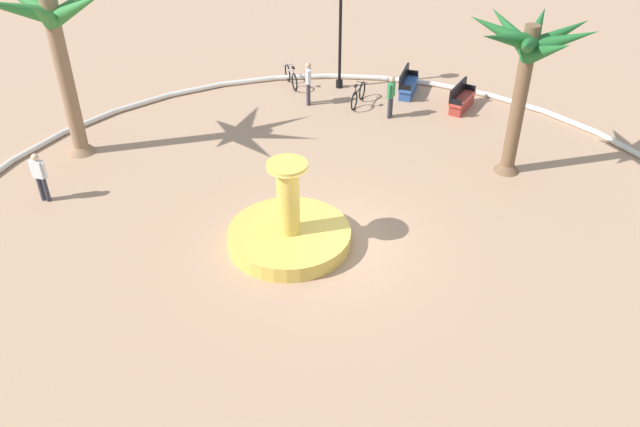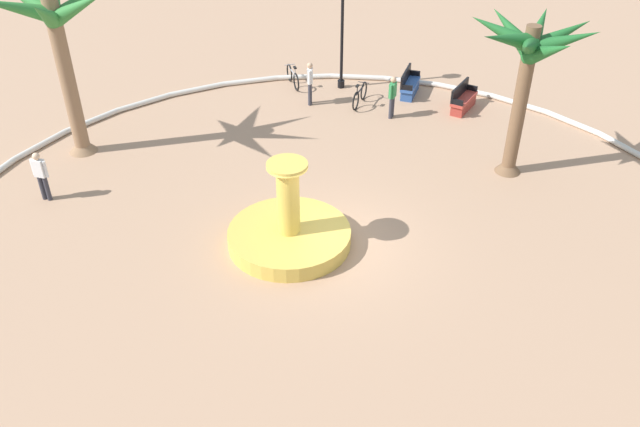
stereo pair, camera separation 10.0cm
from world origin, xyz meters
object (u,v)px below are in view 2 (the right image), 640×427
object	(u,v)px
palm_tree_by_curb	(529,56)
bench_southeast	(463,101)
bicycle_red_frame	(360,95)
person_pedestrian_stroll	(41,174)
palm_tree_near_fountain	(56,31)
lamppost	(342,22)
fountain	(289,233)
person_cyclist_helmet	(310,81)
person_cyclist_photo	(392,95)
bicycle_by_lamppost	(293,77)
bench_east	(409,86)

from	to	relation	value
palm_tree_by_curb	bench_southeast	distance (m)	5.87
bicycle_red_frame	person_pedestrian_stroll	size ratio (longest dim) A/B	1.07
palm_tree_near_fountain	lamppost	world-z (taller)	palm_tree_near_fountain
fountain	person_pedestrian_stroll	size ratio (longest dim) A/B	2.11
fountain	person_cyclist_helmet	distance (m)	8.98
palm_tree_near_fountain	person_cyclist_photo	size ratio (longest dim) A/B	3.62
palm_tree_by_curb	person_cyclist_photo	world-z (taller)	palm_tree_by_curb
bicycle_by_lamppost	bicycle_red_frame	bearing A→B (deg)	168.83
person_pedestrian_stroll	bench_east	bearing A→B (deg)	-124.40
lamppost	person_cyclist_helmet	size ratio (longest dim) A/B	2.72
palm_tree_by_curb	bench_southeast	size ratio (longest dim) A/B	3.08
fountain	bicycle_red_frame	size ratio (longest dim) A/B	1.97
lamppost	person_pedestrian_stroll	distance (m)	12.49
palm_tree_by_curb	bicycle_by_lamppost	distance (m)	10.55
fountain	bench_east	size ratio (longest dim) A/B	2.08
palm_tree_by_curb	person_pedestrian_stroll	xyz separation A→B (m)	(12.65, 7.13, -3.03)
bench_east	person_pedestrian_stroll	bearing A→B (deg)	55.60
person_cyclist_helmet	person_cyclist_photo	world-z (taller)	person_cyclist_helmet
lamppost	person_pedestrian_stroll	xyz separation A→B (m)	(5.21, 11.21, -1.78)
fountain	person_cyclist_photo	bearing A→B (deg)	-91.19
person_cyclist_helmet	person_pedestrian_stroll	world-z (taller)	person_cyclist_helmet
fountain	bench_east	world-z (taller)	fountain
person_cyclist_helmet	person_pedestrian_stroll	bearing A→B (deg)	63.19
bench_east	lamppost	world-z (taller)	lamppost
lamppost	bicycle_red_frame	xyz separation A→B (m)	(-1.25, 1.23, -2.30)
fountain	person_cyclist_helmet	xyz separation A→B (m)	(3.07, -8.42, 0.60)
palm_tree_near_fountain	palm_tree_by_curb	distance (m)	14.27
bench_east	person_pedestrian_stroll	world-z (taller)	person_pedestrian_stroll
palm_tree_near_fountain	bench_east	distance (m)	13.10
fountain	person_cyclist_photo	xyz separation A→B (m)	(-0.18, -8.56, 0.55)
fountain	bench_southeast	bearing A→B (deg)	-103.58
bench_southeast	person_pedestrian_stroll	world-z (taller)	person_pedestrian_stroll
palm_tree_near_fountain	bench_southeast	xyz separation A→B (m)	(-11.19, -8.25, -3.86)
palm_tree_near_fountain	lamppost	bearing A→B (deg)	-126.45
person_pedestrian_stroll	lamppost	bearing A→B (deg)	-114.94
bench_east	person_cyclist_photo	bearing A→B (deg)	89.24
palm_tree_near_fountain	bench_east	bearing A→B (deg)	-135.47
person_cyclist_helmet	bicycle_by_lamppost	bearing A→B (deg)	-44.55
bench_southeast	bicycle_by_lamppost	xyz separation A→B (m)	(6.89, 0.50, 0.04)
bench_southeast	person_cyclist_helmet	distance (m)	5.86
palm_tree_near_fountain	person_cyclist_helmet	world-z (taller)	palm_tree_near_fountain
bench_southeast	person_cyclist_helmet	bearing A→B (deg)	18.21
bicycle_red_frame	bicycle_by_lamppost	distance (m)	3.19
person_cyclist_photo	bench_southeast	bearing A→B (deg)	-143.74
palm_tree_by_curb	lamppost	world-z (taller)	palm_tree_by_curb
bench_east	person_cyclist_photo	xyz separation A→B (m)	(0.03, 2.21, 0.55)
bench_southeast	lamppost	size ratio (longest dim) A/B	0.36
bicycle_by_lamppost	bench_southeast	bearing A→B (deg)	-175.86
person_pedestrian_stroll	palm_tree_near_fountain	bearing A→B (deg)	-71.34
person_cyclist_photo	person_pedestrian_stroll	xyz separation A→B (m)	(7.93, 9.42, 0.00)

